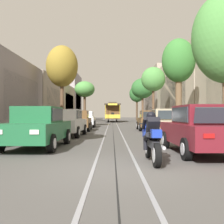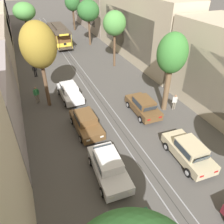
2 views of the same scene
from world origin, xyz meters
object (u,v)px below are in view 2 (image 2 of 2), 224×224
parked_car_brown_mid_left (86,122)px  street_tree_kerb_right_second (172,55)px  parked_car_brown_mid_right (143,106)px  street_tree_kerb_left_mid (24,12)px  parked_car_white_second_left (109,167)px  pedestrian_on_right_pavement (175,101)px  street_tree_kerb_right_fourth (88,11)px  street_tree_kerb_left_second (39,46)px  parked_car_white_fourth_left (70,92)px  pedestrian_crossing_far (35,70)px  street_tree_kerb_right_mid (115,24)px  parked_car_beige_second_right (189,151)px  street_tree_kerb_right_far (72,2)px  pedestrian_on_left_pavement (36,94)px  cable_car_trolley (59,35)px

parked_car_brown_mid_left → street_tree_kerb_right_second: 9.23m
parked_car_brown_mid_right → street_tree_kerb_left_mid: street_tree_kerb_left_mid is taller
parked_car_white_second_left → pedestrian_on_right_pavement: (8.88, 5.13, 0.09)m
street_tree_kerb_right_fourth → pedestrian_on_right_pavement: street_tree_kerb_right_fourth is taller
street_tree_kerb_left_second → parked_car_brown_mid_left: bearing=-66.8°
parked_car_brown_mid_left → street_tree_kerb_left_mid: (-2.11, 25.65, 4.76)m
parked_car_white_fourth_left → pedestrian_crossing_far: 7.56m
parked_car_white_second_left → street_tree_kerb_right_fourth: size_ratio=0.61×
street_tree_kerb_right_mid → street_tree_kerb_right_fourth: street_tree_kerb_right_fourth is taller
parked_car_beige_second_right → street_tree_kerb_left_second: street_tree_kerb_left_second is taller
street_tree_kerb_right_fourth → pedestrian_on_right_pavement: (1.16, -23.13, -4.61)m
street_tree_kerb_left_mid → street_tree_kerb_right_far: 13.17m
street_tree_kerb_right_far → pedestrian_crossing_far: bearing=-116.1°
parked_car_brown_mid_left → street_tree_kerb_right_mid: 15.35m
parked_car_brown_mid_left → pedestrian_on_right_pavement: bearing=-0.8°
parked_car_brown_mid_right → street_tree_kerb_right_second: (2.28, -0.15, 4.63)m
parked_car_brown_mid_left → pedestrian_crossing_far: 13.08m
parked_car_white_second_left → street_tree_kerb_right_far: 40.63m
parked_car_white_second_left → street_tree_kerb_right_second: street_tree_kerb_right_second is taller
pedestrian_on_left_pavement → street_tree_kerb_left_mid: bearing=86.5°
cable_car_trolley → street_tree_kerb_right_far: bearing=61.3°
street_tree_kerb_left_mid → parked_car_white_second_left: bearing=-86.2°
street_tree_kerb_right_fourth → street_tree_kerb_right_second: bearing=-89.2°
street_tree_kerb_left_second → street_tree_kerb_right_fourth: 20.30m
street_tree_kerb_right_fourth → parked_car_brown_mid_left: bearing=-108.4°
street_tree_kerb_right_far → pedestrian_on_left_pavement: 30.48m
street_tree_kerb_right_second → pedestrian_on_left_pavement: street_tree_kerb_right_second is taller
cable_car_trolley → street_tree_kerb_left_second: bearing=-104.2°
street_tree_kerb_right_second → parked_car_brown_mid_left: bearing=-177.9°
parked_car_brown_mid_left → cable_car_trolley: 25.29m
pedestrian_on_left_pavement → pedestrian_crossing_far: bearing=85.4°
parked_car_beige_second_right → pedestrian_on_left_pavement: bearing=126.1°
street_tree_kerb_right_far → pedestrian_on_right_pavement: 34.78m
street_tree_kerb_left_second → street_tree_kerb_right_far: bearing=70.9°
parked_car_brown_mid_left → street_tree_kerb_right_far: 35.52m
parked_car_white_second_left → street_tree_kerb_right_second: (8.02, 5.54, 4.63)m
street_tree_kerb_right_far → cable_car_trolley: 11.17m
street_tree_kerb_right_mid → parked_car_brown_mid_left: bearing=-122.3°
street_tree_kerb_left_mid → street_tree_kerb_right_fourth: (9.77, -2.63, -0.07)m
pedestrian_on_left_pavement → parked_car_beige_second_right: bearing=-53.9°
parked_car_white_second_left → pedestrian_crossing_far: size_ratio=2.71×
street_tree_kerb_right_second → cable_car_trolley: bearing=101.9°
street_tree_kerb_right_fourth → street_tree_kerb_left_mid: bearing=164.9°
street_tree_kerb_right_second → cable_car_trolley: 25.66m
street_tree_kerb_right_second → street_tree_kerb_right_mid: size_ratio=1.02×
street_tree_kerb_right_fourth → pedestrian_crossing_far: (-10.43, -10.24, -4.58)m
parked_car_beige_second_right → street_tree_kerb_right_fourth: size_ratio=0.61×
street_tree_kerb_left_second → parked_car_white_second_left: bearing=-78.1°
street_tree_kerb_right_mid → parked_car_brown_mid_right: bearing=-100.0°
street_tree_kerb_right_mid → pedestrian_on_right_pavement: street_tree_kerb_right_mid is taller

